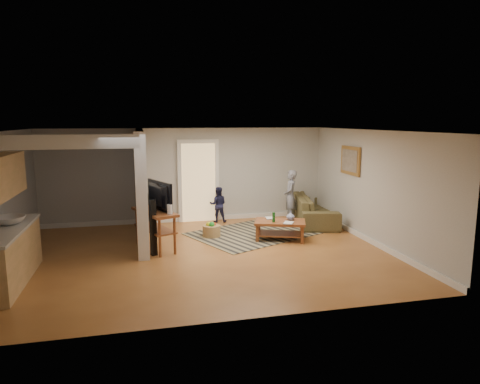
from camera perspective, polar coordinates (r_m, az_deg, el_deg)
name	(u,v)px	position (r m, az deg, el deg)	size (l,w,h in m)	color
ground	(204,254)	(8.86, -4.80, -8.26)	(7.50, 7.50, 0.00)	brown
room_shell	(148,183)	(8.87, -12.17, 1.24)	(7.54, 6.02, 2.52)	#ADABA5
area_rug	(254,233)	(10.40, 1.88, -5.49)	(2.85, 2.08, 0.01)	black
sofa	(314,222)	(11.73, 9.79, -3.91)	(2.42, 0.95, 0.71)	#443622
coffee_table	(281,225)	(9.82, 5.45, -4.40)	(1.29, 1.01, 0.67)	brown
tv_console	(155,214)	(9.17, -11.22, -2.90)	(0.97, 1.41, 1.14)	brown
speaker_left	(153,228)	(8.80, -11.50, -4.67)	(0.11, 0.11, 1.15)	black
speaker_right	(151,212)	(10.75, -11.83, -2.67)	(0.09, 0.09, 0.93)	black
toy_basket	(212,230)	(10.08, -3.82, -5.12)	(0.42, 0.42, 0.37)	#A28346
child	(290,223)	(11.51, 6.66, -4.09)	(0.52, 0.34, 1.42)	gray
toddler	(218,222)	(11.55, -2.92, -3.99)	(0.46, 0.36, 0.95)	#1D1D3C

